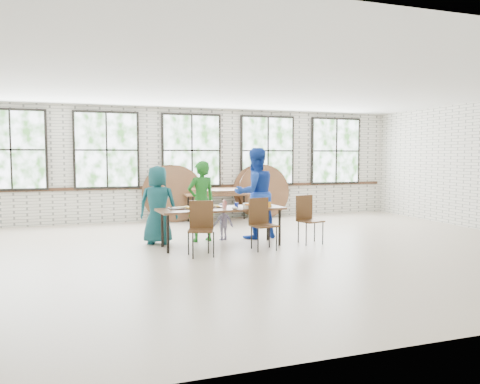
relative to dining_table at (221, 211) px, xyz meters
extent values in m
plane|color=beige|center=(0.32, -0.57, -0.69)|extent=(12.00, 12.00, 0.00)
plane|color=white|center=(0.32, -0.57, 2.31)|extent=(12.00, 12.00, 0.00)
plane|color=silver|center=(0.32, 3.93, 0.81)|extent=(12.00, 0.00, 12.00)
plane|color=silver|center=(0.32, -5.07, 0.81)|extent=(12.00, 0.00, 12.00)
cube|color=#422819|center=(0.32, 3.90, 0.21)|extent=(11.80, 0.05, 0.08)
cube|color=black|center=(-4.08, 3.87, 1.19)|extent=(1.62, 0.05, 1.97)
cube|color=white|center=(-4.08, 3.83, 1.19)|extent=(1.50, 0.01, 1.85)
cube|color=black|center=(-1.88, 3.87, 1.19)|extent=(1.62, 0.05, 1.97)
cube|color=white|center=(-1.88, 3.83, 1.19)|extent=(1.50, 0.01, 1.85)
cube|color=black|center=(0.32, 3.87, 1.19)|extent=(1.62, 0.05, 1.97)
cube|color=white|center=(0.32, 3.83, 1.19)|extent=(1.50, 0.01, 1.85)
cube|color=black|center=(2.52, 3.87, 1.19)|extent=(1.62, 0.05, 1.97)
cube|color=white|center=(2.52, 3.83, 1.19)|extent=(1.50, 0.01, 1.85)
cube|color=black|center=(4.72, 3.87, 1.19)|extent=(1.62, 0.05, 1.97)
cube|color=white|center=(4.72, 3.83, 1.19)|extent=(1.50, 0.01, 1.85)
cube|color=brown|center=(0.00, 0.00, 0.03)|extent=(2.44, 0.94, 0.04)
cylinder|color=black|center=(-1.08, -0.30, -0.34)|extent=(0.05, 0.05, 0.70)
cylinder|color=black|center=(-1.08, 0.30, -0.34)|extent=(0.05, 0.05, 0.70)
cylinder|color=black|center=(1.08, -0.30, -0.34)|extent=(0.05, 0.05, 0.70)
cylinder|color=black|center=(1.08, 0.30, -0.34)|extent=(0.05, 0.05, 0.70)
cube|color=#4F321A|center=(-0.59, -0.73, -0.24)|extent=(0.52, 0.51, 0.03)
cube|color=#4F321A|center=(-0.53, -0.55, 0.01)|extent=(0.41, 0.16, 0.50)
cylinder|color=black|center=(-0.77, -0.90, -0.47)|extent=(0.02, 0.02, 0.44)
cylinder|color=black|center=(-0.77, -0.56, -0.47)|extent=(0.02, 0.02, 0.44)
cylinder|color=black|center=(-0.41, -0.90, -0.47)|extent=(0.02, 0.02, 0.44)
cylinder|color=black|center=(-0.41, -0.56, -0.47)|extent=(0.02, 0.02, 0.44)
cube|color=#4F321A|center=(0.64, -0.58, -0.24)|extent=(0.49, 0.47, 0.03)
cube|color=#4F321A|center=(0.61, -0.39, 0.01)|extent=(0.42, 0.11, 0.50)
cylinder|color=black|center=(0.46, -0.75, -0.47)|extent=(0.02, 0.02, 0.44)
cylinder|color=black|center=(0.46, -0.41, -0.47)|extent=(0.02, 0.02, 0.44)
cylinder|color=black|center=(0.82, -0.75, -0.47)|extent=(0.02, 0.02, 0.44)
cylinder|color=black|center=(0.82, -0.41, -0.47)|extent=(0.02, 0.02, 0.44)
cube|color=#4F321A|center=(1.74, -0.30, -0.24)|extent=(0.51, 0.50, 0.03)
cube|color=#4F321A|center=(1.69, -0.12, 0.01)|extent=(0.41, 0.14, 0.50)
cylinder|color=black|center=(1.56, -0.47, -0.47)|extent=(0.02, 0.02, 0.44)
cylinder|color=black|center=(1.56, -0.13, -0.47)|extent=(0.02, 0.02, 0.44)
cylinder|color=black|center=(1.92, -0.47, -0.47)|extent=(0.02, 0.02, 0.44)
cylinder|color=black|center=(1.92, -0.13, -0.47)|extent=(0.02, 0.02, 0.44)
imported|color=#165553|center=(-1.10, 0.65, 0.08)|extent=(0.88, 0.74, 1.54)
imported|color=#1C6B1F|center=(-0.23, 0.65, 0.13)|extent=(0.66, 0.51, 1.63)
imported|color=#201644|center=(0.22, 0.65, -0.31)|extent=(0.54, 0.38, 0.76)
imported|color=#1639A0|center=(0.93, 0.65, 0.26)|extent=(1.01, 0.84, 1.90)
cube|color=brown|center=(0.92, 3.26, 0.03)|extent=(1.84, 0.86, 0.04)
cylinder|color=black|center=(0.14, 2.98, -0.34)|extent=(0.04, 0.04, 0.70)
cylinder|color=black|center=(0.14, 3.53, -0.34)|extent=(0.04, 0.04, 0.70)
cylinder|color=black|center=(1.70, 2.98, -0.34)|extent=(0.04, 0.04, 0.70)
cylinder|color=black|center=(1.70, 3.53, -0.34)|extent=(0.04, 0.04, 0.70)
cube|color=black|center=(-0.76, 0.10, 0.06)|extent=(0.44, 0.33, 0.02)
cube|color=black|center=(-0.16, 0.15, 0.06)|extent=(0.44, 0.33, 0.02)
cube|color=black|center=(0.80, 0.12, 0.06)|extent=(0.44, 0.33, 0.02)
cylinder|color=black|center=(-0.30, -0.17, 0.10)|extent=(0.09, 0.09, 0.09)
cube|color=red|center=(0.03, -0.11, 0.11)|extent=(0.07, 0.06, 0.11)
cylinder|color=#172DB0|center=(0.28, -0.07, 0.10)|extent=(0.07, 0.07, 0.10)
cylinder|color=orange|center=(0.90, -0.21, 0.11)|extent=(0.07, 0.07, 0.11)
cylinder|color=white|center=(0.44, -0.25, 0.10)|extent=(0.17, 0.17, 0.10)
ellipsoid|color=white|center=(-0.58, -0.19, 0.08)|extent=(0.11, 0.11, 0.05)
ellipsoid|color=white|center=(0.17, -0.28, 0.08)|extent=(0.11, 0.11, 0.05)
cylinder|color=brown|center=(0.92, 3.26, 0.07)|extent=(1.50, 1.50, 0.04)
cylinder|color=brown|center=(0.92, 3.26, 0.12)|extent=(1.50, 1.50, 0.04)
cylinder|color=brown|center=(0.92, 3.26, 0.16)|extent=(1.50, 1.50, 0.04)
cylinder|color=brown|center=(-0.29, 3.72, 0.05)|extent=(1.50, 0.20, 1.50)
cylinder|color=brown|center=(-0.18, 3.62, 0.05)|extent=(1.50, 0.28, 1.49)
cylinder|color=brown|center=(2.20, 3.72, 0.05)|extent=(1.50, 0.27, 1.49)
cylinder|color=brown|center=(2.32, 3.62, 0.05)|extent=(1.50, 0.27, 1.49)
camera|label=1|loc=(-2.52, -8.49, 1.04)|focal=35.00mm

